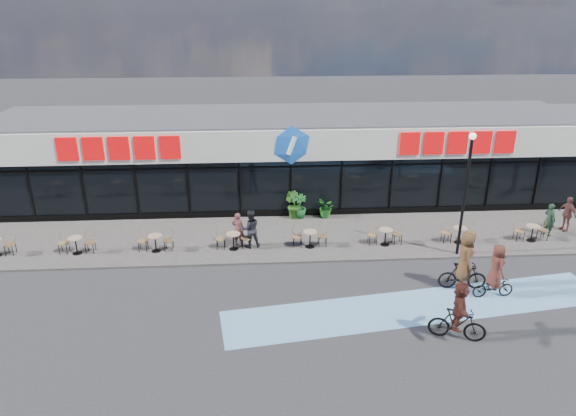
{
  "coord_description": "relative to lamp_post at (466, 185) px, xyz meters",
  "views": [
    {
      "loc": [
        -1.64,
        -16.78,
        10.05
      ],
      "look_at": [
        -0.37,
        3.5,
        1.9
      ],
      "focal_mm": 32.0,
      "sensor_mm": 36.0,
      "label": 1
    }
  ],
  "objects": [
    {
      "name": "ground",
      "position": [
        -6.77,
        -2.3,
        -3.22
      ],
      "size": [
        120.0,
        120.0,
        0.0
      ],
      "primitive_type": "plane",
      "color": "#28282B",
      "rests_on": "ground"
    },
    {
      "name": "sidewalk",
      "position": [
        -6.77,
        2.2,
        -3.17
      ],
      "size": [
        44.0,
        5.0,
        0.1
      ],
      "primitive_type": "cube",
      "color": "#5E5853",
      "rests_on": "ground"
    },
    {
      "name": "bike_lane",
      "position": [
        -2.77,
        -3.8,
        -3.21
      ],
      "size": [
        14.17,
        4.13,
        0.01
      ],
      "primitive_type": "cube",
      "rotation": [
        0.0,
        0.0,
        0.14
      ],
      "color": "#6A9DC9",
      "rests_on": "ground"
    },
    {
      "name": "building",
      "position": [
        -6.77,
        7.63,
        -0.88
      ],
      "size": [
        30.6,
        6.57,
        4.75
      ],
      "color": "black",
      "rests_on": "ground"
    },
    {
      "name": "lamp_post",
      "position": [
        0.0,
        0.0,
        0.0
      ],
      "size": [
        0.28,
        0.28,
        5.26
      ],
      "color": "black",
      "rests_on": "sidewalk"
    },
    {
      "name": "bistro_set_1",
      "position": [
        -16.17,
        1.14,
        -2.66
      ],
      "size": [
        1.54,
        0.62,
        0.9
      ],
      "color": "tan",
      "rests_on": "sidewalk"
    },
    {
      "name": "bistro_set_2",
      "position": [
        -12.85,
        1.14,
        -2.66
      ],
      "size": [
        1.54,
        0.62,
        0.9
      ],
      "color": "tan",
      "rests_on": "sidewalk"
    },
    {
      "name": "bistro_set_3",
      "position": [
        -9.52,
        1.14,
        -2.66
      ],
      "size": [
        1.54,
        0.62,
        0.9
      ],
      "color": "tan",
      "rests_on": "sidewalk"
    },
    {
      "name": "bistro_set_4",
      "position": [
        -6.19,
        1.14,
        -2.66
      ],
      "size": [
        1.54,
        0.62,
        0.9
      ],
      "color": "tan",
      "rests_on": "sidewalk"
    },
    {
      "name": "bistro_set_5",
      "position": [
        -2.86,
        1.14,
        -2.66
      ],
      "size": [
        1.54,
        0.62,
        0.9
      ],
      "color": "tan",
      "rests_on": "sidewalk"
    },
    {
      "name": "bistro_set_6",
      "position": [
        0.47,
        1.14,
        -2.66
      ],
      "size": [
        1.54,
        0.62,
        0.9
      ],
      "color": "tan",
      "rests_on": "sidewalk"
    },
    {
      "name": "bistro_set_7",
      "position": [
        3.8,
        1.14,
        -2.66
      ],
      "size": [
        1.54,
        0.62,
        0.9
      ],
      "color": "tan",
      "rests_on": "sidewalk"
    },
    {
      "name": "potted_plant_left",
      "position": [
        -6.72,
        4.4,
        -2.43
      ],
      "size": [
        0.95,
        0.96,
        1.36
      ],
      "primitive_type": "imported",
      "rotation": [
        0.0,
        0.0,
        2.34
      ],
      "color": "#275819",
      "rests_on": "sidewalk"
    },
    {
      "name": "potted_plant_mid",
      "position": [
        -6.38,
        4.37,
        -2.52
      ],
      "size": [
        0.75,
        0.75,
        1.2
      ],
      "primitive_type": "imported",
      "rotation": [
        0.0,
        0.0,
        6.17
      ],
      "color": "#154C1F",
      "rests_on": "sidewalk"
    },
    {
      "name": "potted_plant_right",
      "position": [
        -5.06,
        4.33,
        -2.6
      ],
      "size": [
        1.07,
        1.15,
        1.03
      ],
      "primitive_type": "imported",
      "rotation": [
        0.0,
        0.0,
        5.06
      ],
      "color": "#195819",
      "rests_on": "sidewalk"
    },
    {
      "name": "patron_left",
      "position": [
        -9.31,
        1.38,
        -2.34
      ],
      "size": [
        0.66,
        0.53,
        1.55
      ],
      "primitive_type": "imported",
      "rotation": [
        0.0,
        0.0,
        2.81
      ],
      "color": "brown",
      "rests_on": "sidewalk"
    },
    {
      "name": "patron_right",
      "position": [
        -8.78,
        1.23,
        -2.26
      ],
      "size": [
        0.96,
        0.82,
        1.72
      ],
      "primitive_type": "imported",
      "rotation": [
        0.0,
        0.0,
        3.36
      ],
      "color": "black",
      "rests_on": "sidewalk"
    },
    {
      "name": "pedestrian_a",
      "position": [
        5.94,
        2.1,
        -2.29
      ],
      "size": [
        0.66,
        1.04,
        1.65
      ],
      "primitive_type": "imported",
      "rotation": [
        0.0,
        0.0,
        -1.29
      ],
      "color": "brown",
      "rests_on": "sidewalk"
    },
    {
      "name": "pedestrian_b",
      "position": [
        4.85,
        1.64,
        -2.35
      ],
      "size": [
        0.56,
        0.66,
        1.53
      ],
      "primitive_type": "imported",
      "rotation": [
        0.0,
        0.0,
        1.97
      ],
      "color": "black",
      "rests_on": "sidewalk"
    },
    {
      "name": "cyclist_a",
      "position": [
        0.08,
        -3.29,
        -2.36
      ],
      "size": [
        1.55,
        0.83,
        2.1
      ],
      "color": "black",
      "rests_on": "ground"
    },
    {
      "name": "cyclist_b",
      "position": [
        -0.83,
        -2.66,
        -2.25
      ],
      "size": [
        1.83,
        0.97,
        2.31
      ],
      "color": "black",
      "rests_on": "ground"
    },
    {
      "name": "cyclist_c",
      "position": [
        -2.18,
        -5.7,
        -2.29
      ],
      "size": [
        1.87,
        1.58,
        2.07
      ],
      "color": "black",
      "rests_on": "ground"
    }
  ]
}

